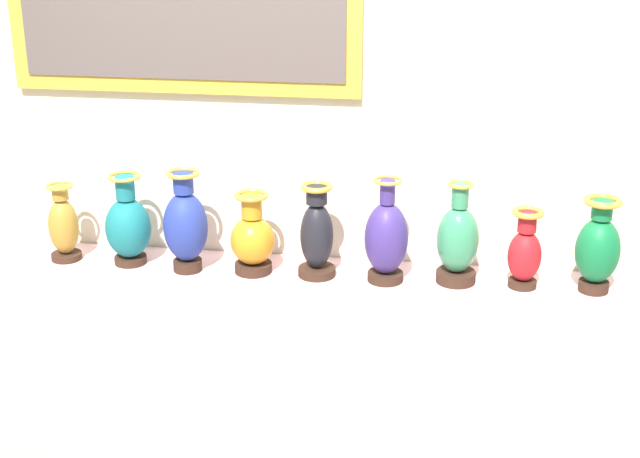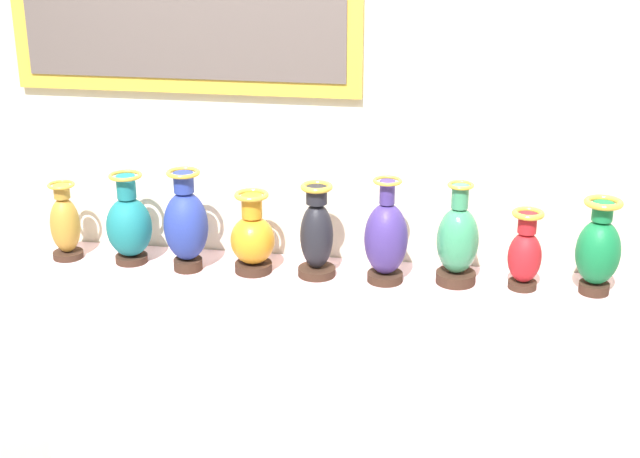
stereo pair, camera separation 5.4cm
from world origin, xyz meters
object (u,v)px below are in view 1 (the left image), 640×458
vase_onyx (317,235)px  vase_amber (253,239)px  vase_indigo (386,239)px  vase_cobalt (186,225)px  vase_emerald (598,248)px  vase_jade (458,241)px  vase_teal (128,226)px  vase_crimson (525,252)px  vase_ochre (64,226)px

vase_onyx → vase_amber: bearing=-179.4°
vase_amber → vase_indigo: vase_indigo is taller
vase_cobalt → vase_indigo: bearing=1.1°
vase_emerald → vase_onyx: bearing=-179.5°
vase_jade → vase_teal: bearing=-179.7°
vase_onyx → vase_crimson: bearing=0.8°
vase_amber → vase_crimson: 1.07m
vase_teal → vase_cobalt: 0.26m
vase_indigo → vase_onyx: bearing=177.8°
vase_teal → vase_emerald: vase_teal is taller
vase_teal → vase_indigo: size_ratio=0.91×
vase_crimson → vase_ochre: bearing=180.0°
vase_teal → vase_emerald: (1.87, -0.00, 0.01)m
vase_amber → vase_crimson: bearing=0.7°
vase_teal → vase_cobalt: (0.26, -0.04, 0.03)m
vase_cobalt → vase_onyx: bearing=2.8°
vase_onyx → vase_indigo: (0.28, -0.01, 0.00)m
vase_emerald → vase_cobalt: bearing=-178.7°
vase_emerald → vase_teal: bearing=180.0°
vase_teal → vase_emerald: bearing=-0.0°
vase_onyx → vase_crimson: size_ratio=1.21×
vase_indigo → vase_emerald: vase_indigo is taller
vase_amber → vase_indigo: 0.54m
vase_indigo → vase_jade: (0.28, 0.03, -0.01)m
vase_indigo → vase_jade: size_ratio=1.03×
vase_ochre → vase_cobalt: size_ratio=0.78×
vase_ochre → vase_jade: bearing=0.3°
vase_jade → vase_amber: bearing=-178.4°
vase_ochre → vase_emerald: size_ratio=0.87×
vase_emerald → vase_ochre: bearing=180.0°
vase_cobalt → vase_crimson: (1.34, 0.04, -0.05)m
vase_ochre → vase_teal: 0.28m
vase_crimson → vase_emerald: bearing=-0.1°
vase_amber → vase_cobalt: bearing=-175.1°
vase_ochre → vase_amber: vase_amber is taller
vase_indigo → vase_emerald: 0.80m
vase_crimson → vase_emerald: vase_emerald is taller
vase_teal → vase_cobalt: bearing=-8.4°
vase_amber → vase_jade: vase_jade is taller
vase_ochre → vase_teal: vase_teal is taller
vase_onyx → vase_jade: 0.55m
vase_amber → vase_jade: (0.81, 0.02, 0.03)m
vase_teal → vase_amber: size_ratio=1.14×
vase_cobalt → vase_emerald: 1.61m
vase_cobalt → vase_amber: bearing=4.9°
vase_onyx → vase_indigo: size_ratio=0.91×
vase_crimson → vase_emerald: 0.27m
vase_ochre → vase_jade: size_ratio=0.80×
vase_amber → vase_emerald: bearing=0.6°
vase_ochre → vase_teal: size_ratio=0.86×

